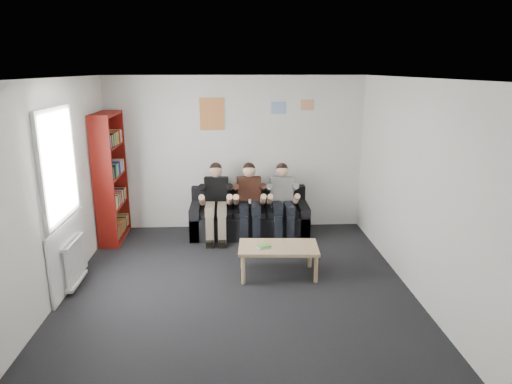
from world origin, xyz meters
TOP-DOWN VIEW (x-y plane):
  - room_shell at (0.00, 0.00)m, footprint 5.00×5.00m
  - sofa at (0.22, 2.12)m, footprint 2.02×0.83m
  - bookshelf at (-2.06, 1.97)m, footprint 0.32×0.96m
  - coffee_table at (0.56, 0.40)m, footprint 1.09×0.60m
  - game_cases at (0.35, 0.36)m, footprint 0.19×0.15m
  - person_left at (-0.34, 1.93)m, footprint 0.40×0.85m
  - person_middle at (0.22, 1.93)m, footprint 0.40×0.85m
  - person_right at (0.78, 1.93)m, footprint 0.39×0.83m
  - radiator at (-2.15, 0.20)m, footprint 0.10×0.64m
  - window at (-2.22, 0.20)m, footprint 0.05×1.30m
  - poster_large at (-0.40, 2.49)m, footprint 0.42×0.01m
  - poster_blue at (0.75, 2.49)m, footprint 0.25×0.01m
  - poster_pink at (1.25, 2.49)m, footprint 0.22×0.01m
  - poster_sign at (-1.00, 2.49)m, footprint 0.20×0.01m

SIDE VIEW (x-z plane):
  - sofa at x=0.22m, z-range -0.11..0.67m
  - radiator at x=-2.15m, z-range 0.05..0.65m
  - coffee_table at x=0.56m, z-range 0.17..0.60m
  - game_cases at x=0.35m, z-range 0.44..0.46m
  - person_right at x=0.78m, z-range -0.01..1.25m
  - person_middle at x=0.22m, z-range -0.01..1.26m
  - person_left at x=-0.34m, z-range -0.01..1.27m
  - window at x=-2.22m, z-range -0.15..2.21m
  - bookshelf at x=-2.06m, z-range 0.00..2.13m
  - room_shell at x=0.00m, z-range -1.15..3.85m
  - poster_large at x=-0.40m, z-range 1.77..2.32m
  - poster_blue at x=0.75m, z-range 2.05..2.25m
  - poster_pink at x=1.25m, z-range 2.11..2.29m
  - poster_sign at x=-1.00m, z-range 2.18..2.32m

